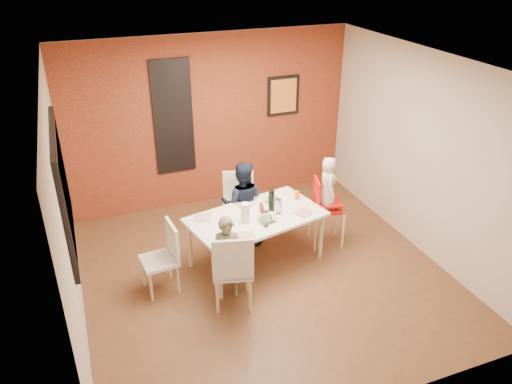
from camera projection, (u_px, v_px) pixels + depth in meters
name	position (u px, v px, depth m)	size (l,w,h in m)	color
ground	(264.00, 273.00, 6.51)	(4.50, 4.50, 0.00)	brown
ceiling	(266.00, 66.00, 5.28)	(4.50, 4.50, 0.02)	silver
wall_back	(211.00, 122.00, 7.77)	(4.50, 0.02, 2.70)	beige
wall_front	(369.00, 293.00, 4.03)	(4.50, 0.02, 2.70)	beige
wall_left	(64.00, 214.00, 5.18)	(0.02, 4.50, 2.70)	beige
wall_right	(422.00, 154.00, 6.61)	(0.02, 4.50, 2.70)	beige
brick_accent_wall	(212.00, 122.00, 7.75)	(4.50, 0.02, 2.70)	maroon
picture_window_frame	(63.00, 188.00, 5.27)	(0.05, 1.70, 1.30)	black
picture_window_pane	(65.00, 188.00, 5.27)	(0.02, 1.55, 1.15)	black
glassblock_strip	(173.00, 118.00, 7.48)	(0.55, 0.03, 1.70)	silver
glassblock_surround	(173.00, 118.00, 7.47)	(0.60, 0.03, 1.76)	black
art_print_frame	(283.00, 96.00, 7.98)	(0.54, 0.03, 0.64)	black
art_print_canvas	(284.00, 96.00, 7.97)	(0.44, 0.01, 0.54)	orange
dining_table	(256.00, 220.00, 6.45)	(1.87, 1.30, 0.71)	white
chair_near	(233.00, 267.00, 5.68)	(0.56, 0.56, 1.00)	beige
chair_far	(239.00, 201.00, 7.17)	(0.56, 0.56, 0.95)	white
chair_left	(165.00, 254.00, 6.03)	(0.45, 0.45, 0.89)	white
high_chair	(324.00, 206.00, 6.89)	(0.51, 0.51, 1.00)	red
child_near	(228.00, 257.00, 5.91)	(0.39, 0.25, 1.06)	#5F5E44
child_far	(242.00, 203.00, 6.92)	(0.60, 0.47, 1.24)	black
toddler	(328.00, 183.00, 6.73)	(0.36, 0.23, 0.73)	beige
plate_near_left	(245.00, 237.00, 5.96)	(0.24, 0.24, 0.01)	white
plate_far_mid	(245.00, 203.00, 6.72)	(0.24, 0.24, 0.01)	white
plate_near_right	(304.00, 213.00, 6.49)	(0.21, 0.21, 0.01)	silver
plate_far_left	(203.00, 217.00, 6.38)	(0.21, 0.21, 0.01)	white
salad_bowl_a	(267.00, 218.00, 6.32)	(0.24, 0.24, 0.06)	silver
salad_bowl_b	(273.00, 199.00, 6.77)	(0.24, 0.24, 0.06)	white
wine_bottle	(271.00, 200.00, 6.49)	(0.08, 0.08, 0.30)	black
wine_glass_a	(266.00, 219.00, 6.16)	(0.07, 0.07, 0.20)	white
wine_glass_b	(279.00, 206.00, 6.44)	(0.07, 0.07, 0.20)	silver
paper_towel_roll	(245.00, 212.00, 6.25)	(0.11, 0.11, 0.25)	silver
condiment_red	(262.00, 211.00, 6.38)	(0.04, 0.04, 0.15)	red
condiment_green	(260.00, 207.00, 6.50)	(0.03, 0.03, 0.12)	#3A7727
condiment_brown	(261.00, 208.00, 6.47)	(0.04, 0.04, 0.14)	brown
sippy_cup	(297.00, 195.00, 6.81)	(0.07, 0.07, 0.12)	orange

